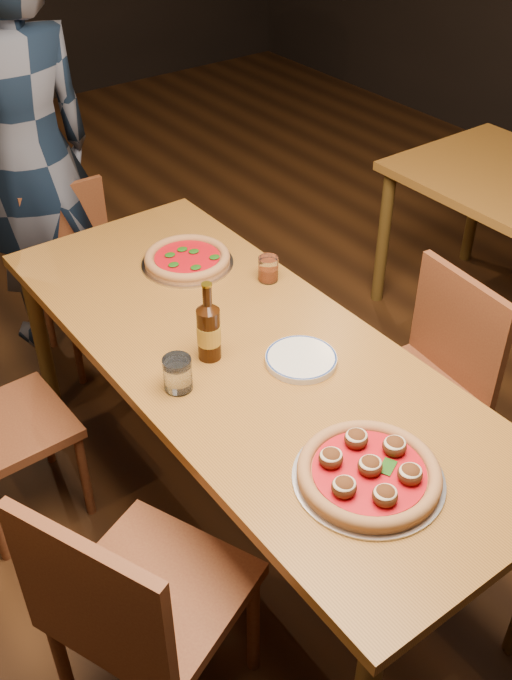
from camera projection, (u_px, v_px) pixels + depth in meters
ground at (248, 509)px, 2.81m from camera, size 9.00×9.00×0.00m
table_main at (247, 368)px, 2.40m from camera, size 0.80×2.00×0.75m
chair_main_nw at (154, 591)px, 1.98m from camera, size 0.58×0.58×0.95m
chair_main_sw at (9, 424)px, 2.58m from camera, size 0.40×0.40×0.83m
chair_main_e at (408, 394)px, 2.65m from camera, size 0.46×0.46×0.90m
chair_end at (89, 278)px, 3.33m from camera, size 0.39×0.39×0.81m
pizza_meatball at (369, 472)px, 1.91m from camera, size 0.39×0.39×0.07m
pizza_margherita at (187, 259)px, 2.75m from camera, size 0.34×0.34×0.04m
plate_stack at (301, 359)px, 2.30m from camera, size 0.22×0.22×0.02m
beer_bottle at (209, 332)px, 2.28m from camera, size 0.07×0.07×0.26m
water_glass at (178, 374)px, 2.18m from camera, size 0.08×0.08×0.11m
amber_glass at (268, 269)px, 2.65m from camera, size 0.07×0.07×0.09m
diner at (31, 158)px, 3.20m from camera, size 0.70×0.51×1.77m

